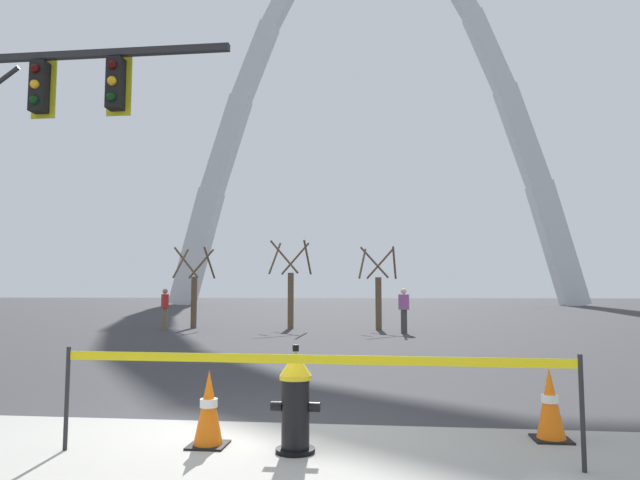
{
  "coord_description": "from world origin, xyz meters",
  "views": [
    {
      "loc": [
        1.44,
        -6.09,
        1.49
      ],
      "look_at": [
        0.18,
        5.0,
        2.5
      ],
      "focal_mm": 31.85,
      "sensor_mm": 36.0,
      "label": 1
    }
  ],
  "objects_px": {
    "fire_hydrant": "(296,402)",
    "traffic_cone_by_hydrant": "(209,409)",
    "monument_arch": "(370,125)",
    "pedestrian_walking_left": "(404,310)",
    "pedestrian_standing_center": "(165,309)",
    "traffic_cone_mid_sidewalk": "(550,404)"
  },
  "relations": [
    {
      "from": "traffic_cone_by_hydrant",
      "to": "monument_arch",
      "type": "xyz_separation_m",
      "value": [
        0.26,
        56.42,
        19.53
      ]
    },
    {
      "from": "fire_hydrant",
      "to": "monument_arch",
      "type": "height_order",
      "value": "monument_arch"
    },
    {
      "from": "fire_hydrant",
      "to": "traffic_cone_by_hydrant",
      "type": "distance_m",
      "value": 0.88
    },
    {
      "from": "traffic_cone_by_hydrant",
      "to": "fire_hydrant",
      "type": "bearing_deg",
      "value": -7.42
    },
    {
      "from": "monument_arch",
      "to": "pedestrian_standing_center",
      "type": "xyz_separation_m",
      "value": [
        -7.05,
        -40.52,
        -19.07
      ]
    },
    {
      "from": "fire_hydrant",
      "to": "traffic_cone_mid_sidewalk",
      "type": "height_order",
      "value": "fire_hydrant"
    },
    {
      "from": "traffic_cone_by_hydrant",
      "to": "pedestrian_standing_center",
      "type": "bearing_deg",
      "value": 113.14
    },
    {
      "from": "pedestrian_walking_left",
      "to": "monument_arch",
      "type": "bearing_deg",
      "value": 92.93
    },
    {
      "from": "traffic_cone_mid_sidewalk",
      "to": "pedestrian_standing_center",
      "type": "xyz_separation_m",
      "value": [
        -10.13,
        15.3,
        0.46
      ]
    },
    {
      "from": "fire_hydrant",
      "to": "traffic_cone_by_hydrant",
      "type": "xyz_separation_m",
      "value": [
        -0.87,
        0.11,
        -0.11
      ]
    },
    {
      "from": "traffic_cone_mid_sidewalk",
      "to": "pedestrian_standing_center",
      "type": "relative_size",
      "value": 0.46
    },
    {
      "from": "traffic_cone_by_hydrant",
      "to": "monument_arch",
      "type": "height_order",
      "value": "monument_arch"
    },
    {
      "from": "pedestrian_walking_left",
      "to": "pedestrian_standing_center",
      "type": "distance_m",
      "value": 9.21
    },
    {
      "from": "traffic_cone_mid_sidewalk",
      "to": "pedestrian_walking_left",
      "type": "distance_m",
      "value": 14.45
    },
    {
      "from": "traffic_cone_by_hydrant",
      "to": "pedestrian_standing_center",
      "type": "xyz_separation_m",
      "value": [
        -6.79,
        15.89,
        0.46
      ]
    },
    {
      "from": "pedestrian_walking_left",
      "to": "traffic_cone_mid_sidewalk",
      "type": "bearing_deg",
      "value": -86.19
    },
    {
      "from": "pedestrian_walking_left",
      "to": "traffic_cone_by_hydrant",
      "type": "bearing_deg",
      "value": -98.99
    },
    {
      "from": "traffic_cone_mid_sidewalk",
      "to": "pedestrian_walking_left",
      "type": "xyz_separation_m",
      "value": [
        -0.96,
        14.41,
        0.46
      ]
    },
    {
      "from": "monument_arch",
      "to": "pedestrian_walking_left",
      "type": "bearing_deg",
      "value": -87.07
    },
    {
      "from": "monument_arch",
      "to": "pedestrian_walking_left",
      "type": "distance_m",
      "value": 45.64
    },
    {
      "from": "pedestrian_walking_left",
      "to": "pedestrian_standing_center",
      "type": "relative_size",
      "value": 1.0
    },
    {
      "from": "fire_hydrant",
      "to": "traffic_cone_mid_sidewalk",
      "type": "relative_size",
      "value": 1.36
    }
  ]
}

